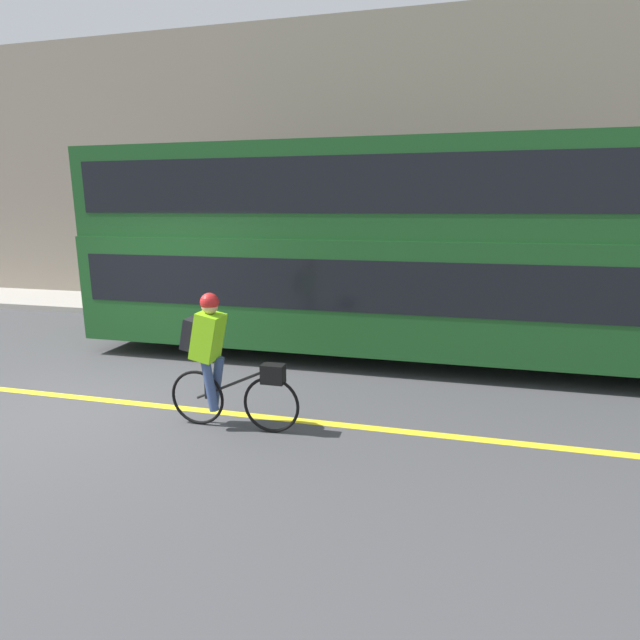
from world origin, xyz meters
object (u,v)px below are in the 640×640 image
(cyclist_on_bike, at_px, (218,356))
(street_sign_post, at_px, (228,249))
(bus, at_px, (418,243))
(trash_bin, at_px, (635,307))

(cyclist_on_bike, relative_size, street_sign_post, 0.62)
(bus, height_order, street_sign_post, bus)
(street_sign_post, bearing_deg, bus, -29.85)
(bus, distance_m, cyclist_on_bike, 4.16)
(bus, bearing_deg, trash_bin, 32.08)
(bus, xyz_separation_m, cyclist_on_bike, (-2.01, -3.47, -1.09))
(cyclist_on_bike, xyz_separation_m, trash_bin, (6.25, 6.13, -0.30))
(bus, distance_m, trash_bin, 5.20)
(trash_bin, distance_m, street_sign_post, 8.92)
(bus, bearing_deg, street_sign_post, 150.15)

